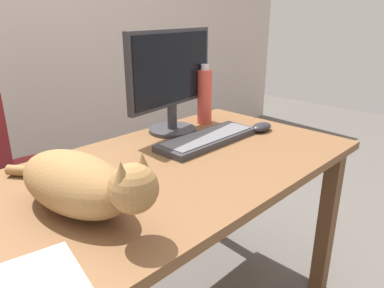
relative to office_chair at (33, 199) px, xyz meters
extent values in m
cube|color=brown|center=(0.16, -0.70, 0.30)|extent=(1.42, 0.73, 0.03)
cube|color=brown|center=(0.81, -1.01, -0.06)|extent=(0.06, 0.06, 0.69)
cube|color=brown|center=(0.81, -0.40, -0.06)|extent=(0.06, 0.06, 0.69)
cylinder|color=black|center=(0.05, 0.00, -0.38)|extent=(0.48, 0.48, 0.04)
cylinder|color=black|center=(0.05, 0.00, -0.17)|extent=(0.06, 0.06, 0.47)
cylinder|color=maroon|center=(0.05, 0.00, 0.09)|extent=(0.44, 0.44, 0.06)
cylinder|color=#333338|center=(0.45, -0.45, 0.32)|extent=(0.20, 0.20, 0.01)
cylinder|color=#333338|center=(0.45, -0.45, 0.38)|extent=(0.04, 0.04, 0.10)
cube|color=#333338|center=(0.45, -0.45, 0.58)|extent=(0.48, 0.09, 0.30)
cube|color=black|center=(0.45, -0.46, 0.58)|extent=(0.45, 0.06, 0.27)
cube|color=#333338|center=(0.45, -0.64, 0.33)|extent=(0.44, 0.15, 0.02)
cube|color=slate|center=(0.45, -0.64, 0.34)|extent=(0.40, 0.12, 0.00)
ellipsoid|color=olive|center=(-0.16, -0.74, 0.39)|extent=(0.22, 0.38, 0.15)
sphere|color=olive|center=(-0.14, -0.95, 0.44)|extent=(0.11, 0.11, 0.11)
cone|color=olive|center=(-0.11, -0.95, 0.49)|extent=(0.04, 0.04, 0.04)
cone|color=olive|center=(-0.17, -0.96, 0.49)|extent=(0.04, 0.04, 0.04)
cylinder|color=olive|center=(-0.15, -0.48, 0.34)|extent=(0.13, 0.17, 0.03)
ellipsoid|color=#232328|center=(0.71, -0.72, 0.33)|extent=(0.11, 0.06, 0.04)
cylinder|color=#D84C3D|center=(0.64, -0.46, 0.44)|extent=(0.07, 0.07, 0.24)
cylinder|color=silver|center=(0.64, -0.46, 0.57)|extent=(0.04, 0.04, 0.02)
camera|label=1|loc=(-0.55, -1.52, 0.79)|focal=33.97mm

